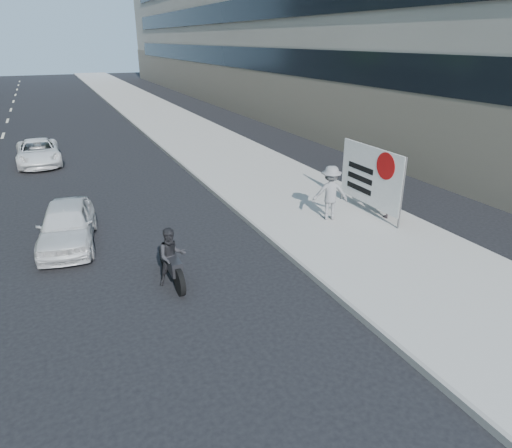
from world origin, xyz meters
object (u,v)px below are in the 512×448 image
pedestrian_woman (392,191)px  white_sedan_far (38,152)px  protest_banner (370,176)px  white_sedan_near (67,225)px  jogger (330,193)px  motorcycle (172,259)px

pedestrian_woman → white_sedan_far: size_ratio=0.44×
protest_banner → white_sedan_near: bearing=169.3°
white_sedan_near → jogger: bearing=-4.2°
protest_banner → motorcycle: size_ratio=1.50×
protest_banner → white_sedan_far: bearing=129.1°
jogger → pedestrian_woman: (1.86, -0.70, 0.02)m
white_sedan_near → white_sedan_far: white_sedan_near is taller
jogger → white_sedan_far: size_ratio=0.43×
white_sedan_near → white_sedan_far: (-0.65, 10.32, -0.06)m
jogger → pedestrian_woman: size_ratio=0.98×
white_sedan_far → motorcycle: bearing=-79.6°
jogger → white_sedan_far: (-8.33, 11.97, -0.45)m
jogger → motorcycle: size_ratio=0.85×
jogger → motorcycle: 5.82m
white_sedan_near → white_sedan_far: bearing=101.6°
white_sedan_far → pedestrian_woman: bearing=-52.3°
jogger → protest_banner: size_ratio=0.56×
white_sedan_near → motorcycle: (2.13, -3.38, 0.02)m
protest_banner → white_sedan_far: (-9.78, 12.04, -0.84)m
jogger → white_sedan_far: bearing=-33.6°
protest_banner → white_sedan_far: protest_banner is taller
pedestrian_woman → motorcycle: bearing=5.3°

